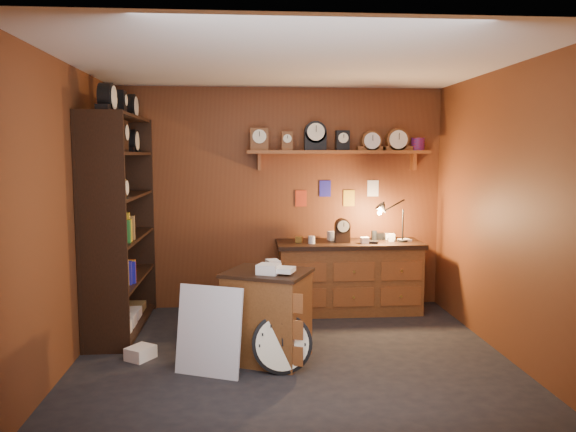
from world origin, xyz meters
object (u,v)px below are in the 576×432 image
at_px(big_round_clock, 282,344).
at_px(workbench, 349,273).
at_px(low_cabinet, 267,312).
at_px(shelving_unit, 117,215).

bearing_deg(big_round_clock, workbench, 63.33).
height_order(workbench, low_cabinet, workbench).
xyz_separation_m(shelving_unit, workbench, (2.61, 0.49, -0.78)).
bearing_deg(workbench, low_cabinet, -124.18).
xyz_separation_m(low_cabinet, big_round_clock, (0.11, -0.31, -0.19)).
xyz_separation_m(shelving_unit, low_cabinet, (1.56, -1.05, -0.80)).
bearing_deg(shelving_unit, workbench, 10.73).
relative_size(low_cabinet, big_round_clock, 1.75).
relative_size(workbench, low_cabinet, 1.88).
bearing_deg(workbench, big_round_clock, -116.67).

